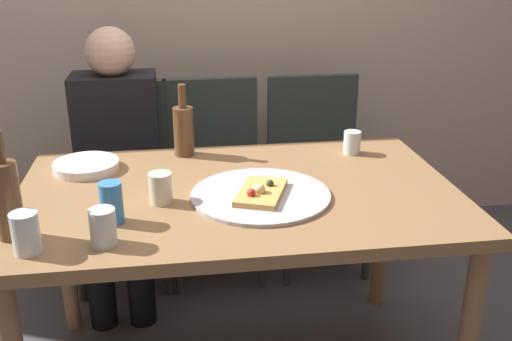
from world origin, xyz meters
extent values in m
cube|color=olive|center=(0.00, 0.00, 0.72)|extent=(1.42, 0.88, 0.04)
cylinder|color=olive|center=(-0.65, 0.38, 0.35)|extent=(0.06, 0.06, 0.70)
cylinder|color=olive|center=(0.65, 0.38, 0.35)|extent=(0.06, 0.06, 0.70)
cylinder|color=#ADADB2|center=(0.06, -0.06, 0.75)|extent=(0.44, 0.44, 0.01)
cube|color=tan|center=(0.06, -0.08, 0.76)|extent=(0.20, 0.25, 0.02)
sphere|color=#EAD184|center=(0.06, -0.10, 0.78)|extent=(0.04, 0.04, 0.04)
sphere|color=#2D381E|center=(0.10, -0.05, 0.78)|extent=(0.02, 0.02, 0.02)
sphere|color=#B22D23|center=(0.03, -0.12, 0.78)|extent=(0.03, 0.03, 0.03)
cylinder|color=brown|center=(-0.64, -0.24, 0.85)|extent=(0.07, 0.07, 0.22)
cylinder|color=brown|center=(-0.16, 0.37, 0.83)|extent=(0.08, 0.08, 0.18)
cylinder|color=brown|center=(-0.16, 0.37, 0.97)|extent=(0.03, 0.03, 0.09)
cylinder|color=silver|center=(-0.58, -0.33, 0.80)|extent=(0.07, 0.07, 0.11)
cylinder|color=silver|center=(0.47, 0.29, 0.79)|extent=(0.06, 0.06, 0.09)
cylinder|color=beige|center=(-0.25, -0.07, 0.79)|extent=(0.07, 0.07, 0.10)
cylinder|color=silver|center=(-0.39, -0.32, 0.79)|extent=(0.07, 0.07, 0.10)
cylinder|color=#337AC1|center=(-0.38, -0.18, 0.80)|extent=(0.07, 0.07, 0.12)
cylinder|color=white|center=(-0.51, 0.25, 0.76)|extent=(0.23, 0.23, 0.03)
cube|color=#2D3833|center=(-0.45, 0.76, 0.45)|extent=(0.44, 0.44, 0.05)
cube|color=#2D3833|center=(-0.45, 0.96, 0.68)|extent=(0.44, 0.04, 0.45)
cylinder|color=#2D3833|center=(-0.26, 0.57, 0.21)|extent=(0.04, 0.04, 0.42)
cylinder|color=#2D3833|center=(-0.64, 0.57, 0.21)|extent=(0.04, 0.04, 0.42)
cylinder|color=#2D3833|center=(-0.26, 0.95, 0.21)|extent=(0.04, 0.04, 0.42)
cylinder|color=#2D3833|center=(-0.64, 0.95, 0.21)|extent=(0.04, 0.04, 0.42)
cube|color=#2D3833|center=(-0.02, 0.76, 0.45)|extent=(0.44, 0.44, 0.05)
cube|color=#2D3833|center=(-0.02, 0.96, 0.68)|extent=(0.44, 0.04, 0.45)
cylinder|color=#2D3833|center=(0.17, 0.57, 0.21)|extent=(0.04, 0.04, 0.42)
cylinder|color=#2D3833|center=(-0.21, 0.57, 0.21)|extent=(0.04, 0.04, 0.42)
cylinder|color=#2D3833|center=(0.17, 0.95, 0.21)|extent=(0.04, 0.04, 0.42)
cylinder|color=#2D3833|center=(-0.21, 0.95, 0.21)|extent=(0.04, 0.04, 0.42)
cube|color=#2D3833|center=(0.48, 0.76, 0.45)|extent=(0.44, 0.44, 0.05)
cube|color=#2D3833|center=(0.48, 0.96, 0.68)|extent=(0.44, 0.04, 0.45)
cylinder|color=#2D3833|center=(0.67, 0.57, 0.21)|extent=(0.04, 0.04, 0.42)
cylinder|color=#2D3833|center=(0.29, 0.57, 0.21)|extent=(0.04, 0.04, 0.42)
cylinder|color=#2D3833|center=(0.67, 0.95, 0.21)|extent=(0.04, 0.04, 0.42)
cylinder|color=#2D3833|center=(0.29, 0.95, 0.21)|extent=(0.04, 0.04, 0.42)
cube|color=black|center=(-0.45, 0.78, 0.71)|extent=(0.36, 0.22, 0.52)
sphere|color=beige|center=(-0.45, 0.78, 1.06)|extent=(0.21, 0.21, 0.21)
cylinder|color=black|center=(-0.37, 0.58, 0.45)|extent=(0.12, 0.40, 0.12)
cylinder|color=black|center=(-0.53, 0.58, 0.45)|extent=(0.12, 0.40, 0.12)
cylinder|color=black|center=(-0.37, 0.38, 0.23)|extent=(0.11, 0.11, 0.45)
cylinder|color=black|center=(-0.53, 0.38, 0.23)|extent=(0.11, 0.11, 0.45)
camera|label=1|loc=(-0.19, -1.73, 1.49)|focal=40.94mm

